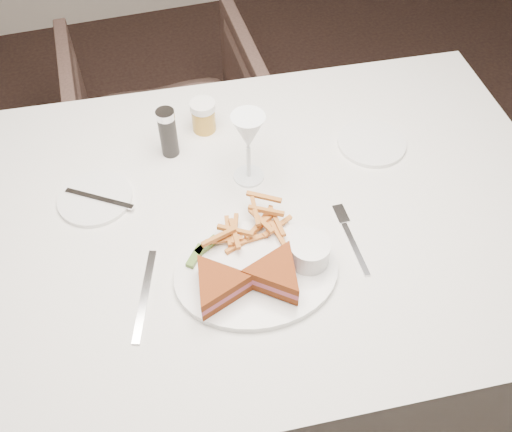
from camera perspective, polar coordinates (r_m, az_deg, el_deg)
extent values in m
cube|color=silver|center=(1.52, -0.56, -8.90)|extent=(1.45, 1.04, 0.75)
imported|color=#49332D|center=(2.11, -8.84, 10.04)|extent=(0.66, 0.62, 0.66)
ellipsoid|color=white|center=(1.11, 0.04, -5.70)|extent=(0.34, 0.28, 0.01)
cube|color=silver|center=(1.11, -11.06, -7.76)|extent=(0.08, 0.20, 0.00)
cylinder|color=white|center=(1.28, -15.80, 1.73)|extent=(0.16, 0.16, 0.01)
cylinder|color=white|center=(1.38, 11.49, 7.16)|extent=(0.16, 0.16, 0.01)
cylinder|color=black|center=(1.31, -8.79, 8.22)|extent=(0.04, 0.04, 0.12)
cylinder|color=#B8862C|center=(1.37, -5.28, 9.91)|extent=(0.06, 0.06, 0.08)
cube|color=#436322|center=(1.14, -4.95, -2.99)|extent=(0.06, 0.04, 0.01)
cube|color=#436322|center=(1.12, -6.06, -4.00)|extent=(0.05, 0.05, 0.01)
cylinder|color=white|center=(1.10, 5.35, -3.58)|extent=(0.08, 0.08, 0.05)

